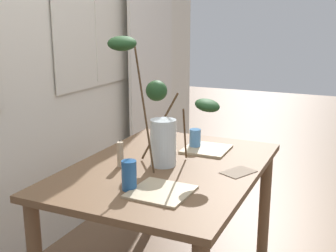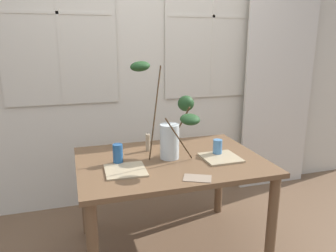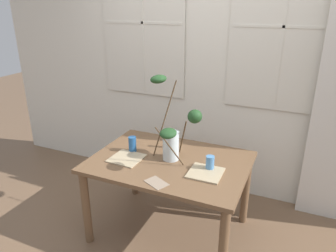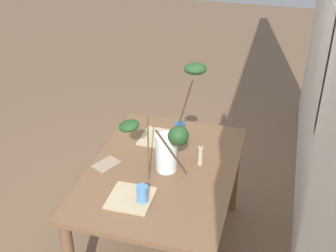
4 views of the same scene
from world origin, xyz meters
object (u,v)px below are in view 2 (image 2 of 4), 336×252
at_px(dining_table, 171,173).
at_px(vase_with_branches, 170,124).
at_px(drinking_glass_blue_left, 118,154).
at_px(plate_square_right, 221,158).
at_px(drinking_glass_blue_right, 218,147).
at_px(plate_square_left, 125,170).
at_px(pillar_candle, 148,143).

height_order(dining_table, vase_with_branches, vase_with_branches).
relative_size(vase_with_branches, drinking_glass_blue_left, 4.99).
bearing_deg(dining_table, plate_square_right, -15.42).
bearing_deg(drinking_glass_blue_left, plate_square_right, -9.41).
relative_size(vase_with_branches, plate_square_right, 2.70).
bearing_deg(drinking_glass_blue_right, dining_table, 177.08).
distance_m(vase_with_branches, plate_square_left, 0.47).
distance_m(dining_table, plate_square_left, 0.39).
bearing_deg(vase_with_branches, drinking_glass_blue_right, -9.78).
bearing_deg(plate_square_left, drinking_glass_blue_left, 99.39).
bearing_deg(dining_table, pillar_candle, 116.41).
height_order(dining_table, plate_square_right, plate_square_right).
bearing_deg(dining_table, drinking_glass_blue_right, -2.92).
bearing_deg(plate_square_left, plate_square_right, 2.50).
bearing_deg(plate_square_left, pillar_candle, 56.12).
distance_m(drinking_glass_blue_right, plate_square_left, 0.72).
bearing_deg(plate_square_right, vase_with_branches, 157.75).
bearing_deg(vase_with_branches, drinking_glass_blue_left, -177.31).
xyz_separation_m(drinking_glass_blue_left, plate_square_right, (0.72, -0.12, -0.06)).
distance_m(dining_table, drinking_glass_blue_right, 0.40).
xyz_separation_m(vase_with_branches, plate_square_left, (-0.36, -0.17, -0.24)).
xyz_separation_m(vase_with_branches, plate_square_right, (0.34, -0.14, -0.24)).
height_order(drinking_glass_blue_right, plate_square_left, drinking_glass_blue_right).
height_order(vase_with_branches, drinking_glass_blue_left, vase_with_branches).
bearing_deg(plate_square_left, vase_with_branches, 25.01).
relative_size(drinking_glass_blue_left, pillar_candle, 0.96).
distance_m(plate_square_right, pillar_candle, 0.56).
height_order(vase_with_branches, pillar_candle, vase_with_branches).
bearing_deg(pillar_candle, drinking_glass_blue_right, -27.35).
xyz_separation_m(vase_with_branches, drinking_glass_blue_right, (0.35, -0.06, -0.19)).
relative_size(dining_table, vase_with_branches, 1.89).
relative_size(drinking_glass_blue_left, plate_square_right, 0.54).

